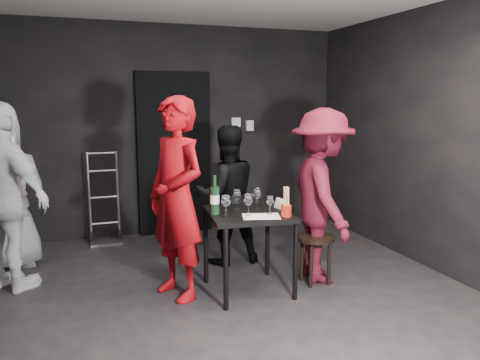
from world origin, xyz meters
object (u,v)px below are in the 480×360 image
object	(u,v)px
woman_black	(226,196)
breadstick_cup	(286,202)
tasting_table	(249,223)
wine_bottle	(215,199)
hand_truck	(105,226)
bystander_cream	(5,183)
server_red	(176,179)
stool	(316,245)
man_maroon	(322,185)
bystander_grey	(5,182)

from	to	relation	value
woman_black	breadstick_cup	xyz separation A→B (m)	(0.20, -1.07, 0.14)
tasting_table	breadstick_cup	world-z (taller)	breadstick_cup
wine_bottle	hand_truck	bearing A→B (deg)	113.48
bystander_cream	server_red	bearing A→B (deg)	-158.98
stool	man_maroon	world-z (taller)	man_maroon
server_red	bystander_grey	world-z (taller)	server_red
wine_bottle	breadstick_cup	bearing A→B (deg)	-27.45
tasting_table	server_red	size ratio (longest dim) A/B	0.35
bystander_cream	man_maroon	bearing A→B (deg)	-148.73
hand_truck	wine_bottle	size ratio (longest dim) A/B	3.27
stool	bystander_cream	xyz separation A→B (m)	(-2.74, 0.79, 0.63)
tasting_table	wine_bottle	distance (m)	0.39
hand_truck	server_red	xyz separation A→B (m)	(0.53, -1.87, 0.86)
hand_truck	stool	bearing A→B (deg)	-47.40
man_maroon	breadstick_cup	xyz separation A→B (m)	(-0.52, -0.31, -0.06)
stool	man_maroon	size ratio (longest dim) A/B	0.25
stool	tasting_table	bearing A→B (deg)	176.94
tasting_table	wine_bottle	bearing A→B (deg)	174.29
hand_truck	server_red	world-z (taller)	server_red
bystander_cream	breadstick_cup	distance (m)	2.54
man_maroon	bystander_grey	world-z (taller)	man_maroon
bystander_grey	server_red	bearing A→B (deg)	125.28
hand_truck	stool	distance (m)	2.73
stool	breadstick_cup	distance (m)	0.69
woman_black	man_maroon	size ratio (longest dim) A/B	0.79
server_red	breadstick_cup	bearing A→B (deg)	42.22
woman_black	bystander_grey	bearing A→B (deg)	-14.89
woman_black	tasting_table	bearing A→B (deg)	86.12
man_maroon	breadstick_cup	size ratio (longest dim) A/B	6.63
hand_truck	tasting_table	distance (m)	2.34
bystander_cream	wine_bottle	bearing A→B (deg)	-157.23
server_red	wine_bottle	bearing A→B (deg)	50.88
server_red	bystander_cream	world-z (taller)	server_red
server_red	bystander_grey	distance (m)	1.98
tasting_table	bystander_grey	bearing A→B (deg)	147.47
breadstick_cup	hand_truck	bearing A→B (deg)	122.11
bystander_grey	breadstick_cup	distance (m)	2.91
man_maroon	hand_truck	bearing A→B (deg)	54.11
hand_truck	server_red	size ratio (longest dim) A/B	0.53
tasting_table	man_maroon	distance (m)	0.82
hand_truck	stool	xyz separation A→B (m)	(1.83, -2.02, 0.17)
wine_bottle	breadstick_cup	world-z (taller)	wine_bottle
stool	woman_black	xyz separation A→B (m)	(-0.62, 0.85, 0.36)
wine_bottle	breadstick_cup	distance (m)	0.63
breadstick_cup	man_maroon	bearing A→B (deg)	31.02
woman_black	bystander_cream	size ratio (longest dim) A/B	0.73
tasting_table	bystander_cream	size ratio (longest dim) A/B	0.37
bystander_grey	breadstick_cup	size ratio (longest dim) A/B	6.50
woman_black	bystander_grey	xyz separation A→B (m)	(-2.20, 0.56, 0.18)
bystander_grey	wine_bottle	size ratio (longest dim) A/B	5.32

